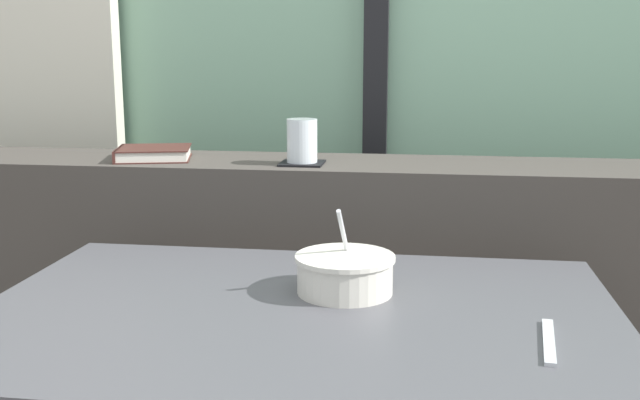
# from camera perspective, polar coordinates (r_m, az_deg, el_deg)

# --- Properties ---
(curtain_left_panel) EXTENTS (0.56, 0.06, 2.50)m
(curtain_left_panel) POSITION_cam_1_polar(r_m,az_deg,el_deg) (2.50, -21.56, 13.92)
(curtain_left_panel) COLOR beige
(curtain_left_panel) RESTS_ON ground
(dark_console_ledge) EXTENTS (2.80, 0.30, 0.84)m
(dark_console_ledge) POSITION_cam_1_polar(r_m,az_deg,el_deg) (1.90, -0.02, -9.73)
(dark_console_ledge) COLOR #423D38
(dark_console_ledge) RESTS_ON ground
(breakfast_table) EXTENTS (1.04, 0.71, 0.70)m
(breakfast_table) POSITION_cam_1_polar(r_m,az_deg,el_deg) (1.26, -1.75, -13.16)
(breakfast_table) COLOR #414145
(breakfast_table) RESTS_ON ground
(coaster_square) EXTENTS (0.10, 0.10, 0.00)m
(coaster_square) POSITION_cam_1_polar(r_m,az_deg,el_deg) (1.74, -1.38, 2.83)
(coaster_square) COLOR black
(coaster_square) RESTS_ON dark_console_ledge
(juice_glass) EXTENTS (0.07, 0.07, 0.10)m
(juice_glass) POSITION_cam_1_polar(r_m,az_deg,el_deg) (1.74, -1.38, 4.44)
(juice_glass) COLOR white
(juice_glass) RESTS_ON coaster_square
(closed_book) EXTENTS (0.21, 0.20, 0.03)m
(closed_book) POSITION_cam_1_polar(r_m,az_deg,el_deg) (1.87, -12.65, 3.51)
(closed_book) COLOR #47231E
(closed_book) RESTS_ON dark_console_ledge
(soup_bowl) EXTENTS (0.17, 0.17, 0.15)m
(soup_bowl) POSITION_cam_1_polar(r_m,az_deg,el_deg) (1.29, 1.92, -5.68)
(soup_bowl) COLOR silver
(soup_bowl) RESTS_ON breakfast_table
(fork_utensil) EXTENTS (0.04, 0.17, 0.01)m
(fork_utensil) POSITION_cam_1_polar(r_m,az_deg,el_deg) (1.13, 17.11, -10.30)
(fork_utensil) COLOR silver
(fork_utensil) RESTS_ON breakfast_table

